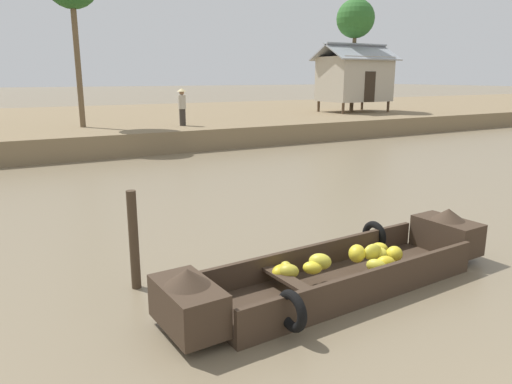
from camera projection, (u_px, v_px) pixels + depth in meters
ground_plane at (188, 213)px, 11.10m from camera, size 300.00×300.00×0.00m
riverbank_strip at (63, 125)px, 26.59m from camera, size 160.00×20.00×0.90m
banana_boat at (341, 270)px, 7.09m from camera, size 5.57×2.14×0.86m
stilt_house_mid_left at (355, 78)px, 29.87m from camera, size 4.71×3.29×4.15m
palm_tree_mid at (355, 20)px, 29.06m from camera, size 2.30×2.30×6.74m
vendor_person at (182, 105)px, 21.58m from camera, size 0.44×0.44×1.66m
mooring_post at (134, 240)px, 7.00m from camera, size 0.14×0.14×1.49m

